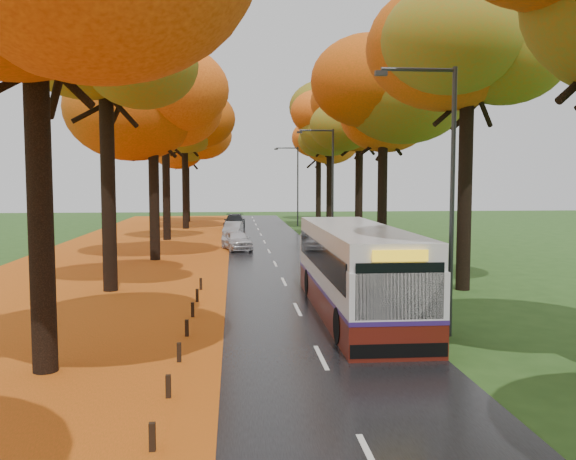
{
  "coord_description": "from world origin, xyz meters",
  "views": [
    {
      "loc": [
        -2.26,
        -9.58,
        4.71
      ],
      "look_at": [
        0.0,
        15.87,
        2.6
      ],
      "focal_mm": 38.0,
      "sensor_mm": 36.0,
      "label": 1
    }
  ],
  "objects": [
    {
      "name": "centre_line",
      "position": [
        0.0,
        25.0,
        0.04
      ],
      "size": [
        0.12,
        90.0,
        0.01
      ],
      "primitive_type": "cube",
      "color": "silver",
      "rests_on": "road"
    },
    {
      "name": "trees_right",
      "position": [
        7.19,
        26.91,
        9.69
      ],
      "size": [
        9.3,
        74.2,
        13.96
      ],
      "color": "black",
      "rests_on": "ground"
    },
    {
      "name": "car_dark",
      "position": [
        -2.22,
        47.87,
        0.74
      ],
      "size": [
        2.11,
        4.9,
        1.41
      ],
      "primitive_type": "imported",
      "rotation": [
        0.0,
        0.0,
        -0.03
      ],
      "color": "black",
      "rests_on": "road"
    },
    {
      "name": "trees_left",
      "position": [
        -7.18,
        27.06,
        9.53
      ],
      "size": [
        9.2,
        74.0,
        13.88
      ],
      "color": "black",
      "rests_on": "ground"
    },
    {
      "name": "car_silver",
      "position": [
        -2.35,
        40.32,
        0.66
      ],
      "size": [
        1.77,
        3.91,
        1.25
      ],
      "primitive_type": "imported",
      "rotation": [
        0.0,
        0.0,
        -0.12
      ],
      "color": "#97999E",
      "rests_on": "road"
    },
    {
      "name": "streetlamp_mid",
      "position": [
        3.95,
        30.0,
        4.71
      ],
      "size": [
        2.45,
        0.18,
        8.0
      ],
      "color": "#333538",
      "rests_on": "ground"
    },
    {
      "name": "road",
      "position": [
        0.0,
        25.0,
        0.02
      ],
      "size": [
        6.5,
        90.0,
        0.04
      ],
      "primitive_type": "cube",
      "color": "black",
      "rests_on": "ground"
    },
    {
      "name": "car_white",
      "position": [
        -2.1,
        30.95,
        0.69
      ],
      "size": [
        2.37,
        4.06,
        1.3
      ],
      "primitive_type": "imported",
      "rotation": [
        0.0,
        0.0,
        0.23
      ],
      "color": "silver",
      "rests_on": "road"
    },
    {
      "name": "leaf_verge",
      "position": [
        -9.0,
        25.0,
        0.01
      ],
      "size": [
        12.0,
        90.0,
        0.02
      ],
      "primitive_type": "cube",
      "color": "#8F490D",
      "rests_on": "ground"
    },
    {
      "name": "bollard_row",
      "position": [
        -3.7,
        4.7,
        0.26
      ],
      "size": [
        0.11,
        23.51,
        0.52
      ],
      "color": "black",
      "rests_on": "ground"
    },
    {
      "name": "bus",
      "position": [
        1.95,
        11.17,
        1.63
      ],
      "size": [
        2.69,
        11.56,
        3.04
      ],
      "rotation": [
        0.0,
        0.0,
        -0.0
      ],
      "color": "#51140C",
      "rests_on": "road"
    },
    {
      "name": "streetlamp_far",
      "position": [
        3.95,
        52.0,
        4.71
      ],
      "size": [
        2.45,
        0.18,
        8.0
      ],
      "color": "#333538",
      "rests_on": "ground"
    },
    {
      "name": "streetlamp_near",
      "position": [
        3.95,
        8.0,
        4.71
      ],
      "size": [
        2.45,
        0.18,
        8.0
      ],
      "color": "#333538",
      "rests_on": "ground"
    },
    {
      "name": "leaf_drift",
      "position": [
        -3.05,
        25.0,
        0.04
      ],
      "size": [
        0.9,
        90.0,
        0.01
      ],
      "primitive_type": "cube",
      "color": "#DA5616",
      "rests_on": "road"
    }
  ]
}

